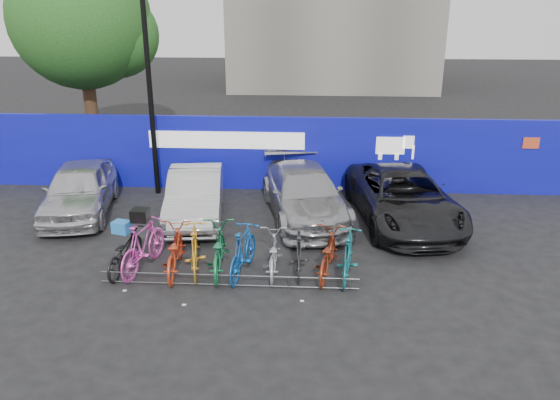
# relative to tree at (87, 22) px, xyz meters

# --- Properties ---
(ground) EXTENTS (100.00, 100.00, 0.00)m
(ground) POSITION_rel_tree_xyz_m (6.77, -10.06, -5.07)
(ground) COLOR black
(ground) RESTS_ON ground
(hoarding) EXTENTS (22.00, 0.18, 2.40)m
(hoarding) POSITION_rel_tree_xyz_m (6.78, -4.06, -3.86)
(hoarding) COLOR #0B0F97
(hoarding) RESTS_ON ground
(tree) EXTENTS (5.40, 5.20, 7.80)m
(tree) POSITION_rel_tree_xyz_m (0.00, 0.00, 0.00)
(tree) COLOR #382314
(tree) RESTS_ON ground
(lamppost) EXTENTS (0.25, 0.50, 6.11)m
(lamppost) POSITION_rel_tree_xyz_m (3.57, -4.66, -1.80)
(lamppost) COLOR black
(lamppost) RESTS_ON ground
(bike_rack) EXTENTS (5.60, 0.03, 0.30)m
(bike_rack) POSITION_rel_tree_xyz_m (6.77, -10.66, -4.91)
(bike_rack) COLOR #595B60
(bike_rack) RESTS_ON ground
(car_0) EXTENTS (2.55, 4.58, 1.47)m
(car_0) POSITION_rel_tree_xyz_m (1.85, -6.56, -4.33)
(car_0) COLOR #B9B8BE
(car_0) RESTS_ON ground
(car_1) EXTENTS (2.01, 4.36, 1.39)m
(car_1) POSITION_rel_tree_xyz_m (5.26, -6.72, -4.38)
(car_1) COLOR #B3B5B8
(car_1) RESTS_ON ground
(car_2) EXTENTS (2.98, 5.17, 1.41)m
(car_2) POSITION_rel_tree_xyz_m (8.32, -6.44, -4.36)
(car_2) COLOR #9B9B9F
(car_2) RESTS_ON ground
(car_3) EXTENTS (3.10, 5.51, 1.46)m
(car_3) POSITION_rel_tree_xyz_m (11.05, -6.67, -4.34)
(car_3) COLOR black
(car_3) RESTS_ON ground
(bike_0) EXTENTS (0.79, 1.83, 0.94)m
(bike_0) POSITION_rel_tree_xyz_m (4.30, -10.01, -4.60)
(bike_0) COLOR black
(bike_0) RESTS_ON ground
(bike_1) EXTENTS (0.97, 2.08, 1.21)m
(bike_1) POSITION_rel_tree_xyz_m (4.73, -9.96, -4.46)
(bike_1) COLOR #DE45B4
(bike_1) RESTS_ON ground
(bike_2) EXTENTS (0.89, 2.05, 1.05)m
(bike_2) POSITION_rel_tree_xyz_m (5.45, -10.01, -4.55)
(bike_2) COLOR red
(bike_2) RESTS_ON ground
(bike_3) EXTENTS (0.85, 1.90, 1.11)m
(bike_3) POSITION_rel_tree_xyz_m (5.92, -9.99, -4.52)
(bike_3) COLOR gold
(bike_3) RESTS_ON ground
(bike_4) EXTENTS (0.90, 2.09, 1.07)m
(bike_4) POSITION_rel_tree_xyz_m (6.43, -9.93, -4.53)
(bike_4) COLOR #18703F
(bike_4) RESTS_ON ground
(bike_5) EXTENTS (0.86, 1.95, 1.13)m
(bike_5) POSITION_rel_tree_xyz_m (7.02, -10.05, -4.50)
(bike_5) COLOR #1051A5
(bike_5) RESTS_ON ground
(bike_6) EXTENTS (0.66, 1.77, 0.92)m
(bike_6) POSITION_rel_tree_xyz_m (7.67, -9.90, -4.61)
(bike_6) COLOR #A8A9AF
(bike_6) RESTS_ON ground
(bike_7) EXTENTS (0.52, 1.68, 1.00)m
(bike_7) POSITION_rel_tree_xyz_m (8.26, -9.88, -4.57)
(bike_7) COLOR #27272A
(bike_7) RESTS_ON ground
(bike_8) EXTENTS (0.99, 2.00, 1.01)m
(bike_8) POSITION_rel_tree_xyz_m (8.90, -9.93, -4.57)
(bike_8) COLOR maroon
(bike_8) RESTS_ON ground
(bike_9) EXTENTS (0.77, 1.87, 1.09)m
(bike_9) POSITION_rel_tree_xyz_m (9.36, -10.09, -4.52)
(bike_9) COLOR #14676C
(bike_9) RESTS_ON ground
(cargo_crate) EXTENTS (0.44, 0.38, 0.27)m
(cargo_crate) POSITION_rel_tree_xyz_m (4.30, -10.01, -4.00)
(cargo_crate) COLOR blue
(cargo_crate) RESTS_ON bike_0
(cargo_topcase) EXTENTS (0.39, 0.35, 0.28)m
(cargo_topcase) POSITION_rel_tree_xyz_m (4.73, -9.96, -3.72)
(cargo_topcase) COLOR black
(cargo_topcase) RESTS_ON bike_1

